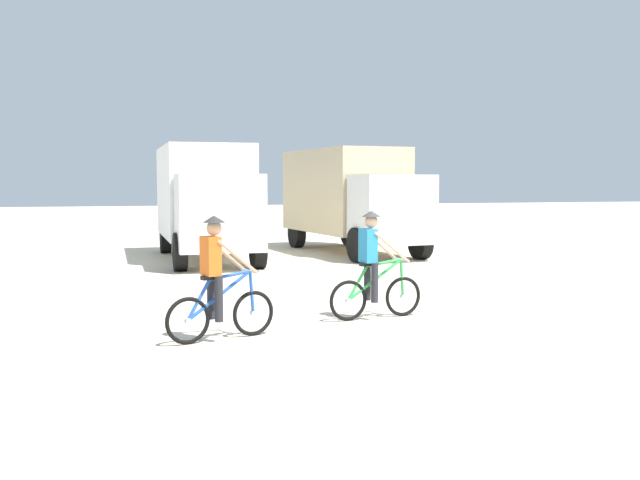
{
  "coord_description": "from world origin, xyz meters",
  "views": [
    {
      "loc": [
        -4.53,
        -10.09,
        2.3
      ],
      "look_at": [
        -0.56,
        4.21,
        1.1
      ],
      "focal_mm": 40.53,
      "sensor_mm": 36.0,
      "label": 1
    }
  ],
  "objects": [
    {
      "name": "cyclist_orange_shirt",
      "position": [
        -3.2,
        0.26,
        0.85
      ],
      "size": [
        1.66,
        0.7,
        1.82
      ],
      "color": "black",
      "rests_on": "ground"
    },
    {
      "name": "ground_plane",
      "position": [
        0.0,
        0.0,
        0.0
      ],
      "size": [
        120.0,
        120.0,
        0.0
      ],
      "primitive_type": "plane",
      "color": "beige"
    },
    {
      "name": "box_truck_avon_van",
      "position": [
        -2.08,
        11.39,
        1.87
      ],
      "size": [
        2.47,
        6.78,
        3.35
      ],
      "color": "white",
      "rests_on": "ground"
    },
    {
      "name": "cyclist_cowboy_hat",
      "position": [
        -0.46,
        1.23,
        0.85
      ],
      "size": [
        1.72,
        0.54,
        1.82
      ],
      "color": "black",
      "rests_on": "ground"
    },
    {
      "name": "box_truck_tan_camper",
      "position": [
        2.7,
        12.22,
        1.87
      ],
      "size": [
        3.15,
        6.98,
        3.35
      ],
      "color": "#CCB78E",
      "rests_on": "ground"
    }
  ]
}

